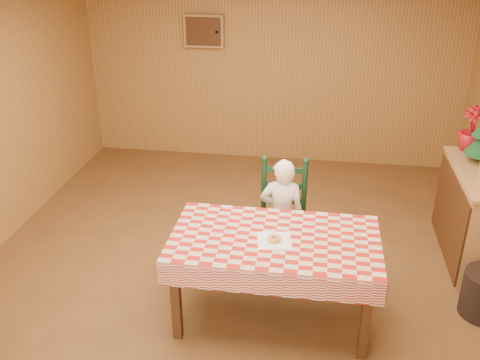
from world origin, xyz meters
name	(u,v)px	position (x,y,z in m)	size (l,w,h in m)	color
ground	(237,282)	(0.00, 0.00, 0.00)	(6.00, 6.00, 0.00)	brown
cabin_walls	(246,73)	(0.00, 0.53, 1.83)	(5.10, 6.05, 2.65)	#A6773B
dining_table	(275,246)	(0.37, -0.42, 0.69)	(1.66, 0.96, 0.77)	#452712
ladder_chair	(282,218)	(0.37, 0.37, 0.50)	(0.44, 0.40, 1.08)	black
seated_child	(282,216)	(0.37, 0.31, 0.56)	(0.41, 0.27, 1.12)	white
napkin	(274,241)	(0.37, -0.47, 0.77)	(0.26, 0.26, 0.00)	white
donut	(274,238)	(0.37, -0.47, 0.79)	(0.11, 0.11, 0.04)	gold
shelf_unit	(477,216)	(2.21, 0.76, 0.47)	(0.54, 1.24, 0.93)	tan
flower_arrangement	(472,129)	(2.17, 1.31, 1.16)	(0.25, 0.25, 0.45)	#A20F1A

